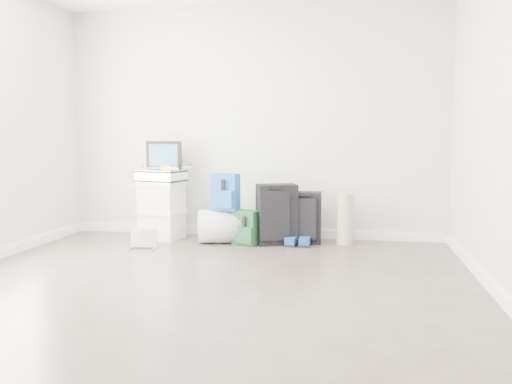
% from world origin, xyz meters
% --- Properties ---
extents(ground, '(5.00, 5.00, 0.00)m').
position_xyz_m(ground, '(0.00, 0.00, 0.00)').
color(ground, '#3C322C').
rests_on(ground, ground).
extents(room_envelope, '(4.52, 5.02, 2.71)m').
position_xyz_m(room_envelope, '(0.00, 0.02, 1.72)').
color(room_envelope, silver).
rests_on(room_envelope, ground).
extents(boxes_stack, '(0.54, 0.47, 0.67)m').
position_xyz_m(boxes_stack, '(-1.02, 2.14, 0.34)').
color(boxes_stack, silver).
rests_on(boxes_stack, ground).
extents(briefcase, '(0.56, 0.47, 0.14)m').
position_xyz_m(briefcase, '(-1.02, 2.14, 0.74)').
color(briefcase, '#B2B2B7').
rests_on(briefcase, boxes_stack).
extents(painting, '(0.45, 0.07, 0.33)m').
position_xyz_m(painting, '(-1.02, 2.24, 0.98)').
color(painting, black).
rests_on(painting, briefcase).
extents(drone, '(0.47, 0.47, 0.05)m').
position_xyz_m(drone, '(-0.94, 2.12, 0.84)').
color(drone, yellow).
rests_on(drone, briefcase).
extents(duffel_bag, '(0.67, 0.49, 0.38)m').
position_xyz_m(duffel_bag, '(-0.22, 2.03, 0.19)').
color(duffel_bag, gray).
rests_on(duffel_bag, ground).
extents(blue_backpack, '(0.32, 0.26, 0.41)m').
position_xyz_m(blue_backpack, '(-0.22, 2.00, 0.58)').
color(blue_backpack, '#174599').
rests_on(blue_backpack, duffel_bag).
extents(large_suitcase, '(0.49, 0.41, 0.67)m').
position_xyz_m(large_suitcase, '(0.35, 2.06, 0.34)').
color(large_suitcase, black).
rests_on(large_suitcase, ground).
extents(green_backpack, '(0.32, 0.28, 0.39)m').
position_xyz_m(green_backpack, '(0.02, 1.95, 0.19)').
color(green_backpack, '#13361A').
rests_on(green_backpack, ground).
extents(carry_on, '(0.38, 0.26, 0.58)m').
position_xyz_m(carry_on, '(0.65, 2.17, 0.29)').
color(carry_on, black).
rests_on(carry_on, ground).
extents(shoes, '(0.28, 0.32, 0.10)m').
position_xyz_m(shoes, '(0.60, 2.05, 0.05)').
color(shoes, black).
rests_on(shoes, ground).
extents(rolled_rug, '(0.19, 0.19, 0.57)m').
position_xyz_m(rolled_rug, '(1.10, 2.21, 0.28)').
color(rolled_rug, gray).
rests_on(rolled_rug, ground).
extents(laptop, '(0.30, 0.23, 0.20)m').
position_xyz_m(laptop, '(-1.03, 1.54, 0.05)').
color(laptop, '#B3B3B7').
rests_on(laptop, ground).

